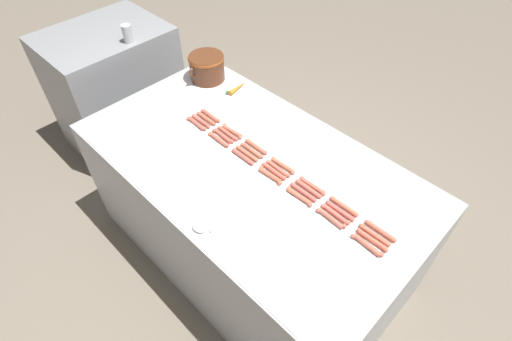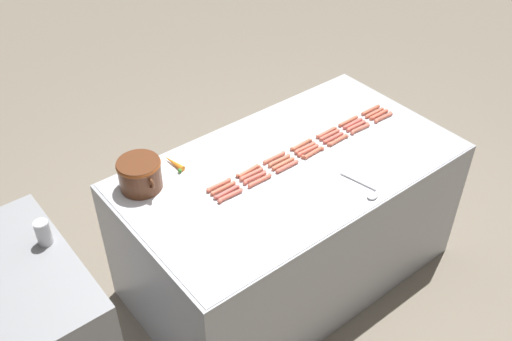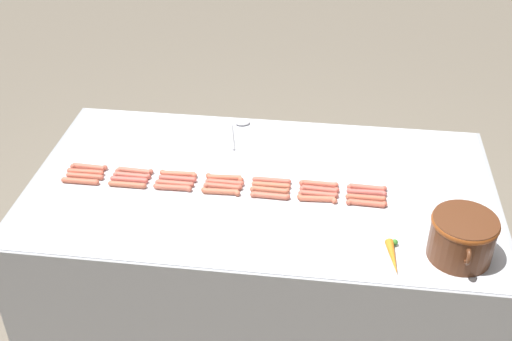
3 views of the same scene
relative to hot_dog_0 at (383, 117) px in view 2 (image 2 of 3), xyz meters
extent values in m
plane|color=#756B5B|center=(0.01, 0.74, -0.89)|extent=(20.00, 20.00, 0.00)
cube|color=#9EA0A5|center=(0.01, 0.74, -0.46)|extent=(1.07, 1.92, 0.88)
cube|color=silver|center=(0.01, 0.74, -0.01)|extent=(1.05, 1.88, 0.00)
cylinder|color=#C7614D|center=(0.00, 0.00, 0.00)|extent=(0.03, 0.14, 0.02)
sphere|color=#C7614D|center=(0.00, -0.07, 0.00)|extent=(0.02, 0.02, 0.02)
sphere|color=#C7614D|center=(0.00, 0.07, 0.00)|extent=(0.02, 0.02, 0.02)
cylinder|color=#C1624E|center=(0.00, 0.20, 0.00)|extent=(0.03, 0.14, 0.02)
sphere|color=#C1624E|center=(0.01, 0.13, 0.00)|extent=(0.02, 0.02, 0.02)
sphere|color=#C1624E|center=(0.00, 0.27, 0.00)|extent=(0.02, 0.02, 0.02)
cylinder|color=#CE654B|center=(0.00, 0.39, 0.00)|extent=(0.03, 0.14, 0.02)
sphere|color=#CE654B|center=(0.00, 0.32, 0.00)|extent=(0.02, 0.02, 0.02)
sphere|color=#CE654B|center=(0.01, 0.46, 0.00)|extent=(0.02, 0.02, 0.02)
cylinder|color=#CC6147|center=(0.00, 0.59, 0.00)|extent=(0.03, 0.14, 0.02)
sphere|color=#CC6147|center=(0.00, 0.52, 0.00)|extent=(0.02, 0.02, 0.02)
sphere|color=#CC6147|center=(0.01, 0.66, 0.00)|extent=(0.02, 0.02, 0.02)
cylinder|color=#C95E4D|center=(0.00, 0.78, 0.00)|extent=(0.02, 0.14, 0.02)
sphere|color=#C95E4D|center=(0.00, 0.71, 0.00)|extent=(0.02, 0.02, 0.02)
sphere|color=#C95E4D|center=(0.00, 0.85, 0.00)|extent=(0.02, 0.02, 0.02)
cylinder|color=#CE604B|center=(0.00, 0.98, 0.00)|extent=(0.03, 0.14, 0.02)
sphere|color=#CE604B|center=(0.00, 0.91, 0.00)|extent=(0.02, 0.02, 0.02)
sphere|color=#CE604B|center=(0.00, 1.05, 0.00)|extent=(0.02, 0.02, 0.02)
cylinder|color=#C75C4C|center=(0.00, 1.17, 0.00)|extent=(0.03, 0.14, 0.02)
sphere|color=#C75C4C|center=(0.00, 1.10, 0.00)|extent=(0.02, 0.02, 0.02)
sphere|color=#C75C4C|center=(0.00, 1.24, 0.00)|extent=(0.02, 0.02, 0.02)
cylinder|color=#CE5E47|center=(0.04, 0.00, 0.00)|extent=(0.03, 0.14, 0.02)
sphere|color=#CE5E47|center=(0.04, -0.07, 0.00)|extent=(0.02, 0.02, 0.02)
sphere|color=#CE5E47|center=(0.04, 0.07, 0.00)|extent=(0.02, 0.02, 0.02)
cylinder|color=#C95F50|center=(0.04, 0.20, 0.00)|extent=(0.03, 0.14, 0.02)
sphere|color=#C95F50|center=(0.04, 0.13, 0.00)|extent=(0.02, 0.02, 0.02)
sphere|color=#C95F50|center=(0.04, 0.27, 0.00)|extent=(0.02, 0.02, 0.02)
cylinder|color=#C65A4E|center=(0.04, 0.39, 0.00)|extent=(0.02, 0.14, 0.02)
sphere|color=#C65A4E|center=(0.04, 0.32, 0.00)|extent=(0.02, 0.02, 0.02)
sphere|color=#C65A4E|center=(0.04, 0.46, 0.00)|extent=(0.02, 0.02, 0.02)
cylinder|color=#C55D4A|center=(0.04, 0.59, 0.00)|extent=(0.03, 0.14, 0.02)
sphere|color=#C55D4A|center=(0.04, 0.52, 0.00)|extent=(0.02, 0.02, 0.02)
sphere|color=#C55D4A|center=(0.04, 0.66, 0.00)|extent=(0.02, 0.02, 0.02)
cylinder|color=#C3674A|center=(0.03, 0.78, 0.00)|extent=(0.02, 0.14, 0.02)
sphere|color=#C3674A|center=(0.03, 0.71, 0.00)|extent=(0.02, 0.02, 0.02)
sphere|color=#C3674A|center=(0.03, 0.85, 0.00)|extent=(0.02, 0.02, 0.02)
cylinder|color=#C45B4C|center=(0.04, 0.98, 0.00)|extent=(0.03, 0.14, 0.02)
sphere|color=#C45B4C|center=(0.04, 0.91, 0.00)|extent=(0.02, 0.02, 0.02)
sphere|color=#C45B4C|center=(0.03, 1.05, 0.00)|extent=(0.02, 0.02, 0.02)
cylinder|color=#C35A51|center=(0.03, 1.17, 0.00)|extent=(0.03, 0.14, 0.02)
sphere|color=#C35A51|center=(0.03, 1.10, 0.00)|extent=(0.02, 0.02, 0.02)
sphere|color=#C35A51|center=(0.04, 1.24, 0.00)|extent=(0.02, 0.02, 0.02)
cylinder|color=#C3614B|center=(0.07, 0.01, 0.00)|extent=(0.02, 0.14, 0.02)
sphere|color=#C3614B|center=(0.07, -0.06, 0.00)|extent=(0.02, 0.02, 0.02)
sphere|color=#C3614B|center=(0.07, 0.08, 0.00)|extent=(0.02, 0.02, 0.02)
cylinder|color=#CC5A50|center=(0.07, 0.20, 0.00)|extent=(0.03, 0.14, 0.02)
sphere|color=#CC5A50|center=(0.07, 0.13, 0.00)|extent=(0.02, 0.02, 0.02)
sphere|color=#CC5A50|center=(0.07, 0.27, 0.00)|extent=(0.02, 0.02, 0.02)
cylinder|color=#C15F4C|center=(0.07, 0.39, 0.00)|extent=(0.02, 0.14, 0.02)
sphere|color=#C15F4C|center=(0.07, 0.32, 0.00)|extent=(0.02, 0.02, 0.02)
sphere|color=#C15F4C|center=(0.07, 0.46, 0.00)|extent=(0.02, 0.02, 0.02)
cylinder|color=#C0604B|center=(0.07, 0.59, 0.00)|extent=(0.03, 0.14, 0.02)
sphere|color=#C0604B|center=(0.07, 0.52, 0.00)|extent=(0.02, 0.02, 0.02)
sphere|color=#C0604B|center=(0.06, 0.66, 0.00)|extent=(0.02, 0.02, 0.02)
cylinder|color=#C1664B|center=(0.07, 0.78, 0.00)|extent=(0.03, 0.14, 0.02)
sphere|color=#C1664B|center=(0.07, 0.71, 0.00)|extent=(0.02, 0.02, 0.02)
sphere|color=#C1664B|center=(0.07, 0.85, 0.00)|extent=(0.02, 0.02, 0.02)
cylinder|color=#BF5F4D|center=(0.07, 0.98, 0.00)|extent=(0.03, 0.14, 0.02)
sphere|color=#BF5F4D|center=(0.07, 0.91, 0.00)|extent=(0.02, 0.02, 0.02)
sphere|color=#BF5F4D|center=(0.07, 1.05, 0.00)|extent=(0.02, 0.02, 0.02)
cylinder|color=#C26248|center=(0.07, 1.17, 0.00)|extent=(0.02, 0.14, 0.02)
sphere|color=#C26248|center=(0.07, 1.10, 0.00)|extent=(0.02, 0.02, 0.02)
sphere|color=#C26248|center=(0.07, 1.24, 0.00)|extent=(0.02, 0.02, 0.02)
cylinder|color=#C66148|center=(0.11, 0.00, 0.00)|extent=(0.02, 0.14, 0.02)
sphere|color=#C66148|center=(0.11, -0.07, 0.00)|extent=(0.02, 0.02, 0.02)
sphere|color=#C66148|center=(0.11, 0.07, 0.00)|extent=(0.02, 0.02, 0.02)
cylinder|color=#BF6348|center=(0.10, 0.20, 0.00)|extent=(0.02, 0.14, 0.02)
sphere|color=#BF6348|center=(0.10, 0.13, 0.00)|extent=(0.02, 0.02, 0.02)
sphere|color=#BF6348|center=(0.10, 0.27, 0.00)|extent=(0.02, 0.02, 0.02)
cylinder|color=#BF614C|center=(0.10, 0.39, 0.00)|extent=(0.03, 0.14, 0.02)
sphere|color=#BF614C|center=(0.10, 0.32, 0.00)|extent=(0.02, 0.02, 0.02)
sphere|color=#BF614C|center=(0.10, 0.46, 0.00)|extent=(0.02, 0.02, 0.02)
cylinder|color=#C5684B|center=(0.10, 0.59, 0.00)|extent=(0.03, 0.14, 0.02)
sphere|color=#C5684B|center=(0.10, 0.52, 0.00)|extent=(0.02, 0.02, 0.02)
sphere|color=#C5684B|center=(0.11, 0.66, 0.00)|extent=(0.02, 0.02, 0.02)
cylinder|color=#C8654E|center=(0.11, 0.79, 0.00)|extent=(0.03, 0.14, 0.02)
sphere|color=#C8654E|center=(0.11, 0.72, 0.00)|extent=(0.02, 0.02, 0.02)
sphere|color=#C8654E|center=(0.10, 0.86, 0.00)|extent=(0.02, 0.02, 0.02)
cylinder|color=#CC674C|center=(0.10, 0.98, 0.00)|extent=(0.03, 0.14, 0.02)
sphere|color=#CC674C|center=(0.10, 0.91, 0.00)|extent=(0.02, 0.02, 0.02)
sphere|color=#CC674C|center=(0.11, 1.04, 0.00)|extent=(0.02, 0.02, 0.02)
cylinder|color=#CC614A|center=(0.11, 1.17, 0.00)|extent=(0.03, 0.14, 0.02)
sphere|color=#CC614A|center=(0.11, 1.10, 0.00)|extent=(0.02, 0.02, 0.02)
sphere|color=#CC614A|center=(0.10, 1.24, 0.00)|extent=(0.02, 0.02, 0.02)
cylinder|color=#562D19|center=(0.36, 1.49, 0.07)|extent=(0.22, 0.22, 0.17)
torus|color=brown|center=(0.36, 1.49, 0.14)|extent=(0.23, 0.23, 0.03)
torus|color=#562D19|center=(0.25, 1.49, 0.09)|extent=(0.07, 0.02, 0.07)
torus|color=#562D19|center=(0.47, 1.49, 0.09)|extent=(0.07, 0.02, 0.07)
cylinder|color=#B7B7BC|center=(-0.33, 0.57, -0.01)|extent=(0.22, 0.06, 0.01)
ellipsoid|color=#B7B7BC|center=(-0.46, 0.59, 0.00)|extent=(0.06, 0.08, 0.02)
cone|color=orange|center=(0.42, 1.26, 0.00)|extent=(0.17, 0.05, 0.03)
sphere|color=#387F2D|center=(0.33, 1.27, 0.00)|extent=(0.02, 0.02, 0.02)
cylinder|color=#BCBCC1|center=(0.16, 2.08, 0.17)|extent=(0.07, 0.07, 0.12)
cylinder|color=silver|center=(0.16, 2.08, 0.23)|extent=(0.06, 0.06, 0.00)
camera|label=1|loc=(-1.02, -0.33, 1.48)|focal=27.79mm
camera|label=2|loc=(-1.85, 2.48, 2.00)|focal=40.87mm
camera|label=3|loc=(2.16, 1.00, 1.54)|focal=45.32mm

